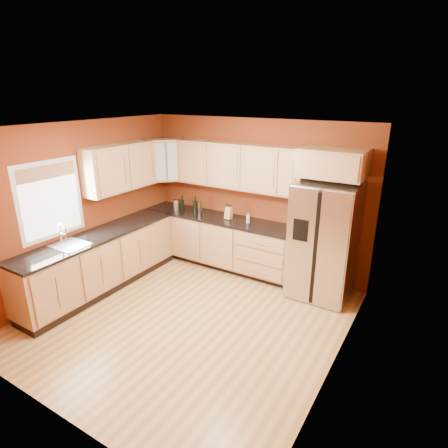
{
  "coord_description": "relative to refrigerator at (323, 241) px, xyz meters",
  "views": [
    {
      "loc": [
        2.77,
        -3.58,
        3.0
      ],
      "look_at": [
        0.05,
        0.9,
        1.14
      ],
      "focal_mm": 30.0,
      "sensor_mm": 36.0,
      "label": 1
    }
  ],
  "objects": [
    {
      "name": "floor",
      "position": [
        -1.35,
        -1.62,
        -0.89
      ],
      "size": [
        4.0,
        4.0,
        0.0
      ],
      "primitive_type": "plane",
      "color": "#B07F44",
      "rests_on": "ground"
    },
    {
      "name": "ceiling",
      "position": [
        -1.35,
        -1.62,
        1.71
      ],
      "size": [
        4.0,
        4.0,
        0.0
      ],
      "primitive_type": "plane",
      "color": "white",
      "rests_on": "wall_back"
    },
    {
      "name": "wall_back",
      "position": [
        -1.35,
        0.38,
        0.41
      ],
      "size": [
        4.0,
        0.04,
        2.6
      ],
      "primitive_type": "cube",
      "color": "maroon",
      "rests_on": "floor"
    },
    {
      "name": "wall_front",
      "position": [
        -1.35,
        -3.62,
        0.41
      ],
      "size": [
        4.0,
        0.04,
        2.6
      ],
      "primitive_type": "cube",
      "color": "maroon",
      "rests_on": "floor"
    },
    {
      "name": "wall_left",
      "position": [
        -3.35,
        -1.62,
        0.41
      ],
      "size": [
        0.04,
        4.0,
        2.6
      ],
      "primitive_type": "cube",
      "color": "maroon",
      "rests_on": "floor"
    },
    {
      "name": "wall_right",
      "position": [
        0.65,
        -1.62,
        0.41
      ],
      "size": [
        0.04,
        4.0,
        2.6
      ],
      "primitive_type": "cube",
      "color": "maroon",
      "rests_on": "floor"
    },
    {
      "name": "base_cabinets_back",
      "position": [
        -1.9,
        0.07,
        -0.45
      ],
      "size": [
        2.9,
        0.6,
        0.88
      ],
      "primitive_type": "cube",
      "color": "tan",
      "rests_on": "floor"
    },
    {
      "name": "base_cabinets_left",
      "position": [
        -3.05,
        -1.62,
        -0.45
      ],
      "size": [
        0.6,
        2.8,
        0.88
      ],
      "primitive_type": "cube",
      "color": "tan",
      "rests_on": "floor"
    },
    {
      "name": "countertop_back",
      "position": [
        -1.9,
        0.06,
        0.01
      ],
      "size": [
        2.9,
        0.62,
        0.04
      ],
      "primitive_type": "cube",
      "color": "black",
      "rests_on": "base_cabinets_back"
    },
    {
      "name": "countertop_left",
      "position": [
        -3.04,
        -1.62,
        0.01
      ],
      "size": [
        0.62,
        2.8,
        0.04
      ],
      "primitive_type": "cube",
      "color": "black",
      "rests_on": "base_cabinets_left"
    },
    {
      "name": "upper_cabinets_back",
      "position": [
        -1.6,
        0.21,
        0.94
      ],
      "size": [
        2.3,
        0.33,
        0.75
      ],
      "primitive_type": "cube",
      "color": "tan",
      "rests_on": "wall_back"
    },
    {
      "name": "upper_cabinets_left",
      "position": [
        -3.19,
        -0.9,
        0.94
      ],
      "size": [
        0.33,
        1.35,
        0.75
      ],
      "primitive_type": "cube",
      "color": "tan",
      "rests_on": "wall_left"
    },
    {
      "name": "corner_upper_cabinet",
      "position": [
        -3.02,
        0.04,
        0.94
      ],
      "size": [
        0.67,
        0.67,
        0.75
      ],
      "primitive_type": "cube",
      "rotation": [
        0.0,
        0.0,
        0.79
      ],
      "color": "tan",
      "rests_on": "wall_back"
    },
    {
      "name": "over_fridge_cabinet",
      "position": [
        0.0,
        0.07,
        1.16
      ],
      "size": [
        0.92,
        0.6,
        0.4
      ],
      "primitive_type": "cube",
      "color": "tan",
      "rests_on": "wall_back"
    },
    {
      "name": "refrigerator",
      "position": [
        0.0,
        0.0,
        0.0
      ],
      "size": [
        0.9,
        0.75,
        1.78
      ],
      "primitive_type": "cube",
      "color": "#AFB0B4",
      "rests_on": "floor"
    },
    {
      "name": "window",
      "position": [
        -3.33,
        -2.12,
        0.66
      ],
      "size": [
        0.03,
        0.9,
        1.0
      ],
      "primitive_type": "cube",
      "color": "white",
      "rests_on": "wall_left"
    },
    {
      "name": "sink_faucet",
      "position": [
        -3.04,
        -2.12,
        0.18
      ],
      "size": [
        0.5,
        0.42,
        0.3
      ],
      "primitive_type": null,
      "color": "silver",
      "rests_on": "countertop_left"
    },
    {
      "name": "canister_left",
      "position": [
        -2.35,
        0.12,
        0.13
      ],
      "size": [
        0.13,
        0.13,
        0.2
      ],
      "primitive_type": "cylinder",
      "rotation": [
        0.0,
        0.0,
        0.05
      ],
      "color": "#AFB0B4",
      "rests_on": "countertop_back"
    },
    {
      "name": "canister_right",
      "position": [
        -2.76,
        -0.01,
        0.13
      ],
      "size": [
        0.14,
        0.14,
        0.21
      ],
      "primitive_type": "cylinder",
      "rotation": [
        0.0,
        0.0,
        -0.11
      ],
      "color": "#AFB0B4",
      "rests_on": "countertop_back"
    },
    {
      "name": "wine_bottle_a",
      "position": [
        -2.65,
        0.02,
        0.18
      ],
      "size": [
        0.08,
        0.08,
        0.29
      ],
      "primitive_type": null,
      "rotation": [
        0.0,
        0.0,
        -0.17
      ],
      "color": "black",
      "rests_on": "countertop_back"
    },
    {
      "name": "wine_bottle_b",
      "position": [
        -2.37,
        0.03,
        0.19
      ],
      "size": [
        0.09,
        0.09,
        0.32
      ],
      "primitive_type": null,
      "rotation": [
        0.0,
        0.0,
        -0.42
      ],
      "color": "black",
      "rests_on": "countertop_back"
    },
    {
      "name": "knife_block",
      "position": [
        -1.69,
        0.07,
        0.14
      ],
      "size": [
        0.12,
        0.11,
        0.22
      ],
      "primitive_type": "cube",
      "rotation": [
        0.0,
        0.0,
        -0.08
      ],
      "color": "tan",
      "rests_on": "countertop_back"
    },
    {
      "name": "soap_dispenser",
      "position": [
        -1.31,
        0.05,
        0.12
      ],
      "size": [
        0.06,
        0.06,
        0.18
      ],
      "primitive_type": "cylinder",
      "rotation": [
        0.0,
        0.0,
        0.03
      ],
      "color": "silver",
      "rests_on": "countertop_back"
    }
  ]
}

